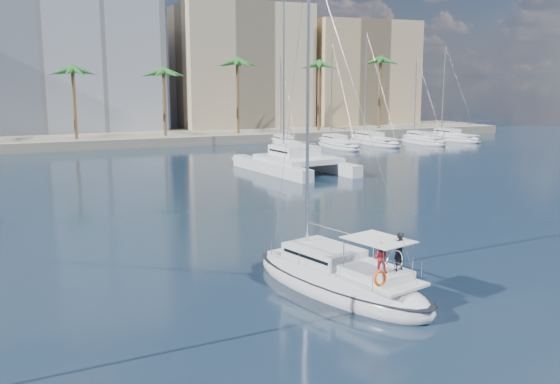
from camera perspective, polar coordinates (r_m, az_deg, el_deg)
name	(u,v)px	position (r m, az deg, el deg)	size (l,w,h in m)	color
ground	(287,271)	(29.52, 0.68, -7.21)	(160.00, 160.00, 0.00)	black
quay	(110,140)	(87.94, -15.30, 4.65)	(120.00, 14.00, 1.20)	gray
building_modern	(7,41)	(98.95, -23.69, 12.54)	(42.00, 16.00, 28.00)	silver
building_beige	(241,70)	(101.40, -3.62, 11.04)	(20.00, 14.00, 20.00)	#C7B48F
building_tan_right	(357,77)	(107.83, 7.01, 10.42)	(18.00, 12.00, 18.00)	tan
palm_centre	(110,66)	(83.58, -15.25, 11.02)	(3.60, 3.60, 12.30)	brown
palm_right	(346,68)	(94.34, 6.08, 11.22)	(3.60, 3.60, 12.30)	brown
main_sloop	(339,280)	(26.86, 5.41, -7.98)	(5.78, 10.56, 14.96)	silver
catamaran	(295,159)	(59.92, 1.40, 3.00)	(8.34, 13.85, 18.90)	silver
seagull	(321,255)	(31.06, 3.74, -5.74)	(0.96, 0.41, 0.18)	silver
moored_yacht_a	(286,148)	(79.71, 0.52, 4.02)	(2.72, 9.35, 11.90)	silver
moored_yacht_b	(338,148)	(80.71, 5.34, 4.05)	(3.14, 10.78, 13.72)	silver
moored_yacht_c	(374,144)	(85.63, 8.57, 4.35)	(3.55, 12.21, 15.54)	silver
moored_yacht_d	(423,144)	(87.53, 12.91, 4.33)	(2.72, 9.35, 11.90)	silver
moored_yacht_e	(452,140)	(93.00, 15.47, 4.57)	(3.14, 10.78, 13.72)	silver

